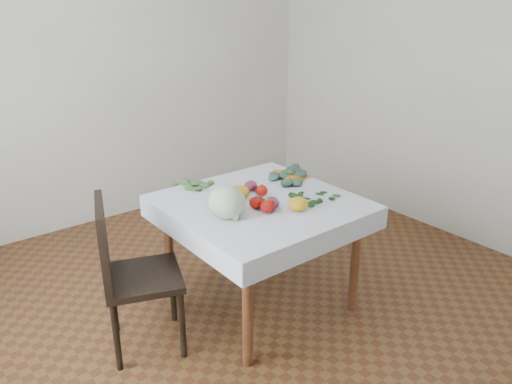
% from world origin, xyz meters
% --- Properties ---
extents(ground, '(4.00, 4.00, 0.00)m').
position_xyz_m(ground, '(0.00, 0.00, 0.00)').
color(ground, brown).
extents(back_wall, '(4.00, 0.04, 2.70)m').
position_xyz_m(back_wall, '(0.00, 2.00, 1.35)').
color(back_wall, white).
rests_on(back_wall, ground).
extents(table, '(1.00, 1.00, 0.75)m').
position_xyz_m(table, '(0.00, 0.00, 0.65)').
color(table, brown).
rests_on(table, ground).
extents(tablecloth, '(1.12, 1.12, 0.01)m').
position_xyz_m(tablecloth, '(0.00, 0.00, 0.75)').
color(tablecloth, white).
rests_on(tablecloth, table).
extents(chair, '(0.55, 0.55, 0.95)m').
position_xyz_m(chair, '(-0.88, 0.11, 0.54)').
color(chair, black).
rests_on(chair, ground).
extents(cabbage, '(0.22, 0.22, 0.19)m').
position_xyz_m(cabbage, '(-0.30, -0.07, 0.85)').
color(cabbage, '#B5CCAB').
rests_on(cabbage, tablecloth).
extents(tomato_a, '(0.10, 0.10, 0.07)m').
position_xyz_m(tomato_a, '(0.07, 0.07, 0.79)').
color(tomato_a, '#B7110C').
rests_on(tomato_a, tablecloth).
extents(tomato_b, '(0.10, 0.10, 0.07)m').
position_xyz_m(tomato_b, '(-0.09, -0.07, 0.79)').
color(tomato_b, '#B7110C').
rests_on(tomato_b, tablecloth).
extents(tomato_c, '(0.10, 0.10, 0.07)m').
position_xyz_m(tomato_c, '(-0.07, -0.09, 0.79)').
color(tomato_c, '#B7110C').
rests_on(tomato_c, tablecloth).
extents(tomato_d, '(0.11, 0.11, 0.08)m').
position_xyz_m(tomato_d, '(-0.08, -0.16, 0.79)').
color(tomato_d, '#B7110C').
rests_on(tomato_d, tablecloth).
extents(heirloom_back, '(0.12, 0.12, 0.08)m').
position_xyz_m(heirloom_back, '(-0.07, 0.12, 0.80)').
color(heirloom_back, gold).
rests_on(heirloom_back, tablecloth).
extents(heirloom_front, '(0.14, 0.14, 0.08)m').
position_xyz_m(heirloom_front, '(0.09, -0.25, 0.80)').
color(heirloom_front, gold).
rests_on(heirloom_front, tablecloth).
extents(onion_a, '(0.11, 0.11, 0.07)m').
position_xyz_m(onion_a, '(0.06, 0.17, 0.79)').
color(onion_a, '#5C1A38').
rests_on(onion_a, tablecloth).
extents(onion_b, '(0.10, 0.10, 0.08)m').
position_xyz_m(onion_b, '(-0.02, -0.14, 0.79)').
color(onion_b, '#5C1A38').
rests_on(onion_b, tablecloth).
extents(tomatillo_cluster, '(0.12, 0.12, 0.05)m').
position_xyz_m(tomatillo_cluster, '(-0.31, -0.09, 0.78)').
color(tomatillo_cluster, '#B9DA7E').
rests_on(tomatillo_cluster, tablecloth).
extents(carrot_bunch, '(0.20, 0.27, 0.03)m').
position_xyz_m(carrot_bunch, '(0.48, 0.20, 0.77)').
color(carrot_bunch, orange).
rests_on(carrot_bunch, tablecloth).
extents(kale_bunch, '(0.35, 0.27, 0.04)m').
position_xyz_m(kale_bunch, '(0.45, 0.18, 0.78)').
color(kale_bunch, '#345545').
rests_on(kale_bunch, tablecloth).
extents(basil_bunch, '(0.30, 0.22, 0.01)m').
position_xyz_m(basil_bunch, '(0.33, -0.15, 0.76)').
color(basil_bunch, '#194B17').
rests_on(basil_bunch, tablecloth).
extents(dill_bunch, '(0.25, 0.18, 0.03)m').
position_xyz_m(dill_bunch, '(-0.19, 0.48, 0.77)').
color(dill_bunch, '#4C7B38').
rests_on(dill_bunch, tablecloth).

